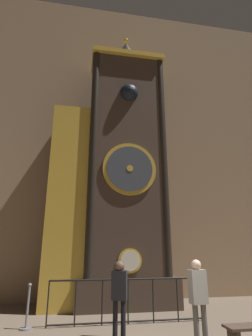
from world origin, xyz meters
The scene contains 6 objects.
cathedral_back_wall centered at (-0.09, 6.30, 6.83)m, with size 24.00×0.32×13.69m.
clock_tower centered at (-0.47, 4.94, 4.60)m, with size 4.49×1.81×10.94m.
railing_fence centered at (-0.32, 3.00, 0.61)m, with size 4.15×0.05×1.10m.
visitor_near centered at (-0.72, 1.95, 0.97)m, with size 0.39×0.32×1.60m.
visitor_far centered at (0.81, 1.11, 0.99)m, with size 0.36×0.25×1.65m.
stanchion_post centered at (-2.85, 3.00, 0.34)m, with size 0.28×0.28×1.04m.
Camera 1 is at (-1.71, -4.50, 1.90)m, focal length 28.00 mm.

